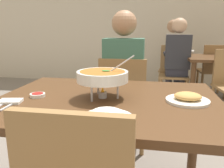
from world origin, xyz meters
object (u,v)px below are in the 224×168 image
diner_main (124,74)px  sauce_dish (38,95)px  appetizer_plate (188,98)px  chair_bg_window (214,68)px  dining_table_far (221,66)px  patron_bg_middle (177,56)px  chair_bg_left (177,66)px  curry_bowl (102,77)px  chair_diner_main (123,99)px  dining_table_main (108,114)px  rice_plate (107,116)px  chair_bg_middle (173,70)px  patron_bg_left (174,53)px

diner_main → sauce_dish: (-0.42, -0.86, 0.02)m
appetizer_plate → chair_bg_window: 2.92m
dining_table_far → patron_bg_middle: 0.65m
dining_table_far → chair_bg_left: size_ratio=1.11×
sauce_dish → chair_bg_window: (1.71, 2.84, -0.25)m
curry_bowl → appetizer_plate: bearing=1.0°
chair_diner_main → appetizer_plate: 0.94m
curry_bowl → sauce_dish: size_ratio=3.69×
appetizer_plate → chair_bg_window: bearing=73.3°
dining_table_main → appetizer_plate: size_ratio=5.46×
dining_table_far → rice_plate: bearing=-114.4°
chair_bg_middle → rice_plate: bearing=-100.9°
dining_table_main → chair_diner_main: 0.79m
rice_plate → dining_table_far: size_ratio=0.24×
diner_main → patron_bg_middle: bearing=67.3°
chair_diner_main → chair_bg_window: 2.39m
chair_diner_main → appetizer_plate: chair_diner_main is taller
appetizer_plate → chair_bg_left: chair_bg_left is taller
appetizer_plate → patron_bg_middle: (0.17, 2.31, -0.03)m
diner_main → chair_bg_window: 2.38m
diner_main → patron_bg_left: (0.64, 2.08, 0.00)m
appetizer_plate → chair_bg_middle: (0.14, 2.44, -0.26)m
curry_bowl → dining_table_far: 2.66m
chair_bg_left → curry_bowl: bearing=-104.3°
dining_table_main → chair_bg_left: chair_bg_left is taller
diner_main → chair_bg_middle: size_ratio=1.46×
chair_bg_window → sauce_dish: bearing=-121.1°
curry_bowl → patron_bg_left: patron_bg_left is taller
chair_diner_main → dining_table_far: size_ratio=0.90×
dining_table_main → appetizer_plate: appetizer_plate is taller
dining_table_main → curry_bowl: bearing=-172.9°
chair_bg_middle → patron_bg_middle: size_ratio=0.69×
rice_plate → patron_bg_left: (0.57, 3.23, -0.03)m
rice_plate → chair_diner_main: bearing=93.2°
diner_main → patron_bg_left: bearing=73.0°
curry_bowl → patron_bg_middle: size_ratio=0.25×
appetizer_plate → patron_bg_left: bearing=86.4°
patron_bg_left → appetizer_plate: bearing=-93.6°
appetizer_plate → chair_bg_window: (0.84, 2.79, -0.26)m
dining_table_main → curry_bowl: 0.23m
appetizer_plate → chair_bg_left: size_ratio=0.27×
rice_plate → appetizer_plate: same height
chair_bg_left → chair_bg_middle: bearing=-103.8°
chair_diner_main → chair_bg_middle: same height
chair_diner_main → curry_bowl: bearing=-92.2°
diner_main → chair_bg_left: diner_main is taller
chair_diner_main → chair_bg_left: size_ratio=1.00×
dining_table_main → chair_diner_main: (-0.00, 0.78, -0.14)m
dining_table_far → chair_bg_window: 0.49m
dining_table_main → chair_bg_window: (1.29, 2.79, -0.14)m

